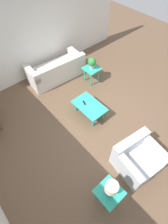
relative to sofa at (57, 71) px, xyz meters
The scene contains 10 objects.
ground_plane 2.35m from the sofa, behind, with size 14.00×14.00×0.00m, color brown.
wall_right 1.34m from the sofa, 25.28° to the left, with size 0.12×7.20×2.70m.
sofa is the anchor object (origin of this frame).
armchair 3.86m from the sofa, behind, with size 1.00×1.07×0.77m.
coffee_table 1.99m from the sofa, behind, with size 0.95×0.60×0.41m.
side_table_plant 1.22m from the sofa, 139.32° to the right, with size 0.49×0.49×0.54m.
side_table_lamp 4.24m from the sofa, 158.67° to the left, with size 0.49×0.49×0.54m.
potted_plant 1.30m from the sofa, 139.32° to the right, with size 0.27×0.27×0.39m.
table_lamp 4.27m from the sofa, 158.67° to the left, with size 0.25×0.25×0.43m.
remote_control 1.84m from the sofa, 169.97° to the left, with size 0.16×0.08×0.02m.
Camera 1 is at (-1.97, 2.12, 4.17)m, focal length 28.00 mm.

